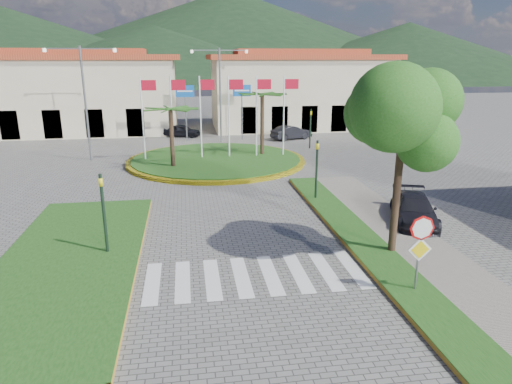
{
  "coord_description": "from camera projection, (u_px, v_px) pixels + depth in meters",
  "views": [
    {
      "loc": [
        -2.07,
        -10.08,
        7.23
      ],
      "look_at": [
        0.72,
        8.0,
        1.82
      ],
      "focal_mm": 32.0,
      "sensor_mm": 36.0,
      "label": 1
    }
  ],
  "objects": [
    {
      "name": "ground",
      "position": [
        275.0,
        345.0,
        11.91
      ],
      "size": [
        160.0,
        160.0,
        0.0
      ],
      "primitive_type": "plane",
      "color": "slate",
      "rests_on": "ground"
    },
    {
      "name": "stop_sign",
      "position": [
        420.0,
        242.0,
        13.98
      ],
      "size": [
        0.8,
        0.11,
        2.65
      ],
      "color": "slate",
      "rests_on": "ground"
    },
    {
      "name": "median_left",
      "position": [
        69.0,
        261.0,
        16.62
      ],
      "size": [
        5.0,
        14.0,
        0.18
      ],
      "primitive_type": "cube",
      "color": "#1C4413",
      "rests_on": "ground"
    },
    {
      "name": "sidewalk_right",
      "position": [
        446.0,
        289.0,
        14.66
      ],
      "size": [
        4.0,
        28.0,
        0.15
      ],
      "primitive_type": "cube",
      "color": "gray",
      "rests_on": "ground"
    },
    {
      "name": "traffic_light_right",
      "position": [
        317.0,
        165.0,
        23.39
      ],
      "size": [
        0.15,
        0.18,
        3.2
      ],
      "color": "black",
      "rests_on": "ground"
    },
    {
      "name": "direction_sign_west",
      "position": [
        185.0,
        101.0,
        39.96
      ],
      "size": [
        1.6,
        0.14,
        5.2
      ],
      "color": "slate",
      "rests_on": "ground"
    },
    {
      "name": "white_van",
      "position": [
        112.0,
        129.0,
        44.34
      ],
      "size": [
        4.46,
        2.72,
        1.16
      ],
      "primitive_type": "imported",
      "rotation": [
        0.0,
        0.0,
        1.37
      ],
      "color": "white",
      "rests_on": "ground"
    },
    {
      "name": "street_lamp_centre",
      "position": [
        220.0,
        90.0,
        39.21
      ],
      "size": [
        4.8,
        0.16,
        8.0
      ],
      "color": "slate",
      "rests_on": "ground"
    },
    {
      "name": "hill_far_mid",
      "position": [
        230.0,
        34.0,
        161.47
      ],
      "size": [
        180.0,
        180.0,
        30.0
      ],
      "primitive_type": "cone",
      "color": "black",
      "rests_on": "ground"
    },
    {
      "name": "building_right",
      "position": [
        299.0,
        90.0,
        48.28
      ],
      "size": [
        19.08,
        9.54,
        8.05
      ],
      "color": "beige",
      "rests_on": "ground"
    },
    {
      "name": "deciduous_tree",
      "position": [
        403.0,
        118.0,
        15.99
      ],
      "size": [
        3.6,
        3.6,
        6.8
      ],
      "color": "black",
      "rests_on": "ground"
    },
    {
      "name": "verge_right",
      "position": [
        411.0,
        291.0,
        14.48
      ],
      "size": [
        1.6,
        28.0,
        0.18
      ],
      "primitive_type": "cube",
      "color": "#1C4413",
      "rests_on": "ground"
    },
    {
      "name": "car_dark_b",
      "position": [
        291.0,
        132.0,
        41.67
      ],
      "size": [
        4.05,
        2.65,
        1.26
      ],
      "primitive_type": "imported",
      "rotation": [
        0.0,
        0.0,
        1.95
      ],
      "color": "black",
      "rests_on": "ground"
    },
    {
      "name": "crosswalk",
      "position": [
        253.0,
        276.0,
        15.7
      ],
      "size": [
        8.0,
        3.0,
        0.01
      ],
      "primitive_type": "cube",
      "color": "silver",
      "rests_on": "ground"
    },
    {
      "name": "roundabout_island",
      "position": [
        216.0,
        160.0,
        32.71
      ],
      "size": [
        12.7,
        12.7,
        6.0
      ],
      "color": "yellow",
      "rests_on": "ground"
    },
    {
      "name": "car_dark_a",
      "position": [
        182.0,
        131.0,
        43.07
      ],
      "size": [
        3.7,
        2.41,
        1.17
      ],
      "primitive_type": "imported",
      "rotation": [
        0.0,
        0.0,
        1.24
      ],
      "color": "black",
      "rests_on": "ground"
    },
    {
      "name": "building_left",
      "position": [
        61.0,
        93.0,
        44.76
      ],
      "size": [
        23.32,
        9.54,
        8.05
      ],
      "color": "beige",
      "rests_on": "ground"
    },
    {
      "name": "direction_sign_east",
      "position": [
        242.0,
        100.0,
        40.7
      ],
      "size": [
        1.6,
        0.14,
        5.2
      ],
      "color": "slate",
      "rests_on": "ground"
    },
    {
      "name": "street_lamp_west",
      "position": [
        85.0,
        98.0,
        32.06
      ],
      "size": [
        4.8,
        0.16,
        8.0
      ],
      "color": "slate",
      "rests_on": "ground"
    },
    {
      "name": "car_side_right",
      "position": [
        414.0,
        210.0,
        20.58
      ],
      "size": [
        3.06,
        4.68,
        1.26
      ],
      "primitive_type": "imported",
      "rotation": [
        0.0,
        0.0,
        -0.32
      ],
      "color": "black",
      "rests_on": "ground"
    },
    {
      "name": "traffic_light_left",
      "position": [
        103.0,
        207.0,
        16.76
      ],
      "size": [
        0.15,
        0.18,
        3.2
      ],
      "color": "black",
      "rests_on": "ground"
    },
    {
      "name": "traffic_light_far",
      "position": [
        310.0,
        125.0,
        37.17
      ],
      "size": [
        0.18,
        0.15,
        3.2
      ],
      "color": "black",
      "rests_on": "ground"
    },
    {
      "name": "hill_far_east",
      "position": [
        407.0,
        52.0,
        147.54
      ],
      "size": [
        120.0,
        120.0,
        18.0
      ],
      "primitive_type": "cone",
      "color": "black",
      "rests_on": "ground"
    },
    {
      "name": "hill_near_back",
      "position": [
        155.0,
        55.0,
        131.37
      ],
      "size": [
        110.0,
        110.0,
        16.0
      ],
      "primitive_type": "cone",
      "color": "black",
      "rests_on": "ground"
    }
  ]
}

